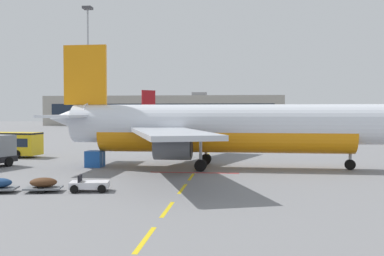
{
  "coord_description": "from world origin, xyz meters",
  "views": [
    {
      "loc": [
        21.94,
        -17.17,
        5.41
      ],
      "look_at": [
        17.59,
        23.86,
        3.96
      ],
      "focal_mm": 41.19,
      "sensor_mm": 36.0,
      "label": 1
    }
  ],
  "objects_px": {
    "airliner_foreground": "(218,128)",
    "airliner_mid_left": "(186,119)",
    "uld_cargo_container": "(95,159)",
    "apron_light_mast_near": "(88,58)",
    "baggage_train": "(21,184)"
  },
  "relations": [
    {
      "from": "airliner_foreground",
      "to": "baggage_train",
      "type": "bearing_deg",
      "value": -130.92
    },
    {
      "from": "apron_light_mast_near",
      "to": "baggage_train",
      "type": "bearing_deg",
      "value": -74.93
    },
    {
      "from": "uld_cargo_container",
      "to": "apron_light_mast_near",
      "type": "distance_m",
      "value": 49.82
    },
    {
      "from": "baggage_train",
      "to": "apron_light_mast_near",
      "type": "height_order",
      "value": "apron_light_mast_near"
    },
    {
      "from": "uld_cargo_container",
      "to": "airliner_foreground",
      "type": "bearing_deg",
      "value": 2.59
    },
    {
      "from": "airliner_foreground",
      "to": "airliner_mid_left",
      "type": "distance_m",
      "value": 80.89
    },
    {
      "from": "airliner_foreground",
      "to": "airliner_mid_left",
      "type": "height_order",
      "value": "airliner_foreground"
    },
    {
      "from": "airliner_foreground",
      "to": "baggage_train",
      "type": "distance_m",
      "value": 19.61
    },
    {
      "from": "uld_cargo_container",
      "to": "apron_light_mast_near",
      "type": "xyz_separation_m",
      "value": [
        -16.19,
        44.43,
        15.69
      ]
    },
    {
      "from": "uld_cargo_container",
      "to": "apron_light_mast_near",
      "type": "relative_size",
      "value": 0.06
    },
    {
      "from": "airliner_foreground",
      "to": "apron_light_mast_near",
      "type": "bearing_deg",
      "value": 122.9
    },
    {
      "from": "airliner_foreground",
      "to": "airliner_mid_left",
      "type": "xyz_separation_m",
      "value": [
        -12.69,
        79.89,
        -0.3
      ]
    },
    {
      "from": "airliner_foreground",
      "to": "uld_cargo_container",
      "type": "bearing_deg",
      "value": -177.41
    },
    {
      "from": "airliner_foreground",
      "to": "uld_cargo_container",
      "type": "xyz_separation_m",
      "value": [
        -12.2,
        -0.55,
        -3.15
      ]
    },
    {
      "from": "airliner_mid_left",
      "to": "airliner_foreground",
      "type": "bearing_deg",
      "value": -80.98
    }
  ]
}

